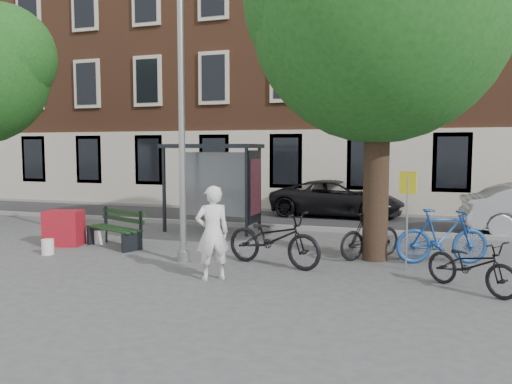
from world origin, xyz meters
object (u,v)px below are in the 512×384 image
object	(u,v)px
bus_shelter	(226,168)
bike_a	(273,238)
bike_c	(471,265)
car_dark	(337,198)
lamppost	(182,135)
bench	(116,230)
bike_d	(370,235)
red_stand	(64,228)
bike_b	(442,236)
painter	(212,233)
notice_sign	(408,198)

from	to	relation	value
bus_shelter	bike_a	xyz separation A→B (m)	(2.61, -3.87, -1.33)
bike_c	car_dark	xyz separation A→B (m)	(-3.73, 8.89, 0.20)
lamppost	bench	bearing A→B (deg)	157.71
bike_d	car_dark	distance (m)	7.03
lamppost	red_stand	distance (m)	4.47
bike_a	red_stand	world-z (taller)	bike_a
bike_b	car_dark	world-z (taller)	car_dark
bench	bike_b	world-z (taller)	bike_b
painter	red_stand	size ratio (longest dim) A/B	2.00
bench	notice_sign	world-z (taller)	notice_sign
lamppost	car_dark	bearing A→B (deg)	76.10
bike_a	bike_b	world-z (taller)	bike_b
red_stand	bike_a	bearing A→B (deg)	-4.82
lamppost	bike_c	world-z (taller)	lamppost
lamppost	bus_shelter	size ratio (longest dim) A/B	2.14
lamppost	bike_b	world-z (taller)	lamppost
bike_b	bus_shelter	bearing A→B (deg)	48.92
bike_a	bike_d	distance (m)	2.33
red_stand	car_dark	bearing A→B (deg)	52.78
bike_d	red_stand	xyz separation A→B (m)	(-7.64, -0.88, -0.08)
bike_d	red_stand	distance (m)	7.69
lamppost	bike_d	xyz separation A→B (m)	(3.89, 1.60, -2.26)
bike_b	bike_d	xyz separation A→B (m)	(-1.52, 0.05, -0.07)
lamppost	bus_shelter	xyz separation A→B (m)	(-0.61, 4.11, -0.87)
bus_shelter	bench	size ratio (longest dim) A/B	1.54
bench	bike_a	distance (m)	4.43
bench	notice_sign	size ratio (longest dim) A/B	0.91
bike_c	bike_a	bearing A→B (deg)	118.45
bench	bike_d	size ratio (longest dim) A/B	1.06
painter	bench	size ratio (longest dim) A/B	0.97
bike_d	lamppost	bearing A→B (deg)	63.78
bike_c	bike_d	world-z (taller)	bike_d
bike_a	car_dark	world-z (taller)	car_dark
bike_a	notice_sign	bearing A→B (deg)	-63.83
bus_shelter	car_dark	size ratio (longest dim) A/B	0.60
red_stand	bike_d	bearing A→B (deg)	6.58
notice_sign	painter	bearing A→B (deg)	-133.84
lamppost	car_dark	xyz separation A→B (m)	(2.08, 8.39, -2.12)
lamppost	notice_sign	distance (m)	4.92
bench	red_stand	size ratio (longest dim) A/B	2.06
bus_shelter	notice_sign	distance (m)	6.30
bike_c	red_stand	size ratio (longest dim) A/B	1.97
painter	bike_a	xyz separation A→B (m)	(0.80, 1.41, -0.31)
bus_shelter	bike_d	world-z (taller)	bus_shelter
lamppost	bench	size ratio (longest dim) A/B	3.30
red_stand	bike_c	bearing A→B (deg)	-7.27
bike_d	bench	bearing A→B (deg)	47.18
bench	red_stand	world-z (taller)	bench
lamppost	painter	distance (m)	2.53
lamppost	bike_d	bearing A→B (deg)	22.36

